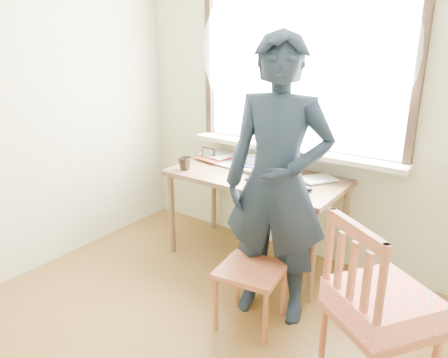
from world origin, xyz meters
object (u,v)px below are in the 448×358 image
Objects in this scene: side_chair at (379,306)px; mug_dark at (185,164)px; work_chair at (251,277)px; person at (277,183)px; mug_white at (254,162)px; desk at (256,184)px; laptop at (277,174)px.

mug_dark is at bearing 160.68° from side_chair.
work_chair is 0.87m from side_chair.
side_chair is at bearing -37.17° from person.
mug_white is 0.57m from mug_dark.
side_chair is at bearing -34.31° from desk.
person is (0.27, -0.50, 0.12)m from laptop.
work_chair is 0.44× the size of side_chair.
work_chair is at bearing -72.91° from laptop.
person is (0.59, -0.67, 0.13)m from mug_white.
desk is 0.61m from mug_dark.
mug_white is 0.29× the size of work_chair.
mug_dark is (-0.55, -0.23, 0.13)m from desk.
laptop is 0.90× the size of work_chair.
desk is 3.13× the size of work_chair.
mug_dark is 0.12× the size of side_chair.
laptop is 0.22× the size of person.
desk is 3.47× the size of laptop.
desk is 1.54m from side_chair.
side_chair reaches higher than mug_white.
mug_white is 0.07× the size of person.
person is (0.48, -0.53, 0.26)m from desk.
laptop is 1.38m from side_chair.
mug_white is (-0.32, 0.17, -0.01)m from laptop.
mug_white is 1.13m from work_chair.
person reaches higher than mug_white.
mug_dark is 1.08m from person.
desk is 0.75× the size of person.
person is at bearing 75.57° from work_chair.
side_chair is (1.06, -0.83, -0.28)m from laptop.
mug_dark is (-0.44, -0.37, 0.00)m from mug_white.
mug_dark is 1.20m from work_chair.
mug_dark is at bearing -139.94° from mug_white.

